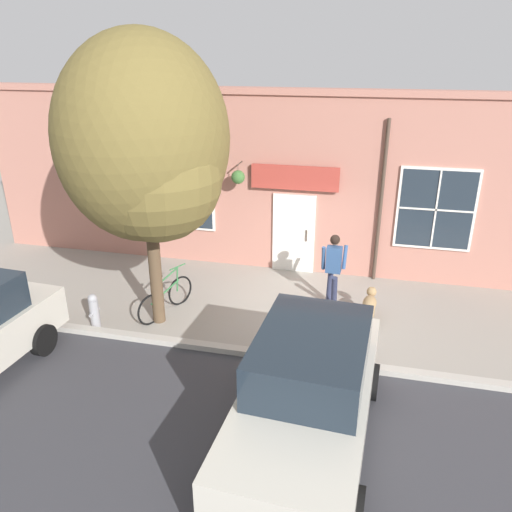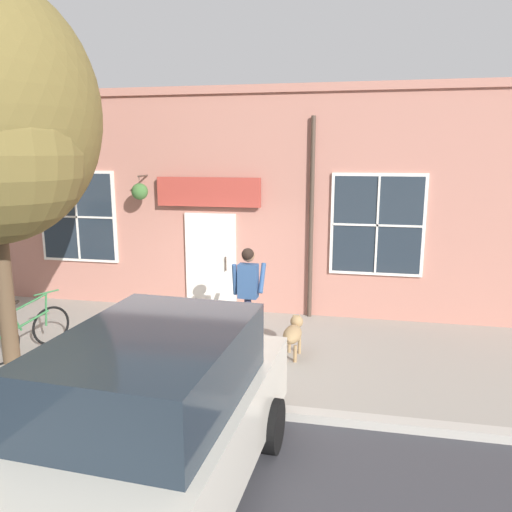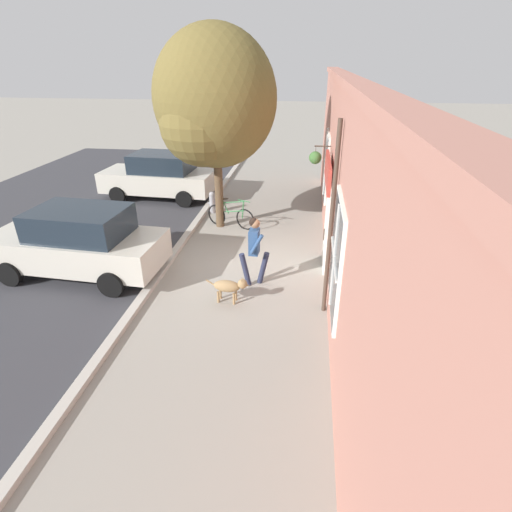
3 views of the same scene
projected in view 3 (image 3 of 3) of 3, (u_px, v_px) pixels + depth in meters
ground_plane at (242, 267)px, 10.62m from camera, size 90.00×90.00×0.00m
curb_and_road at (38, 254)px, 11.29m from camera, size 10.10×28.00×0.12m
storefront_facade at (339, 185)px, 9.32m from camera, size 0.95×18.00×4.65m
pedestrian_walking at (254, 245)px, 9.37m from camera, size 0.72×0.56×1.73m
dog_on_leash at (230, 286)px, 8.94m from camera, size 1.02×0.34×0.64m
street_tree_by_curb at (212, 105)px, 11.46m from camera, size 3.58×3.22×5.91m
leaning_bicycle at (231, 216)px, 12.98m from camera, size 1.65×0.63×1.00m
parked_car_nearest_curb at (160, 176)px, 15.46m from camera, size 4.39×2.12×1.75m
parked_car_mid_block at (78, 242)px, 9.93m from camera, size 4.39×2.12×1.75m
fire_hydrant at (212, 202)px, 14.18m from camera, size 0.34×0.20×0.77m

